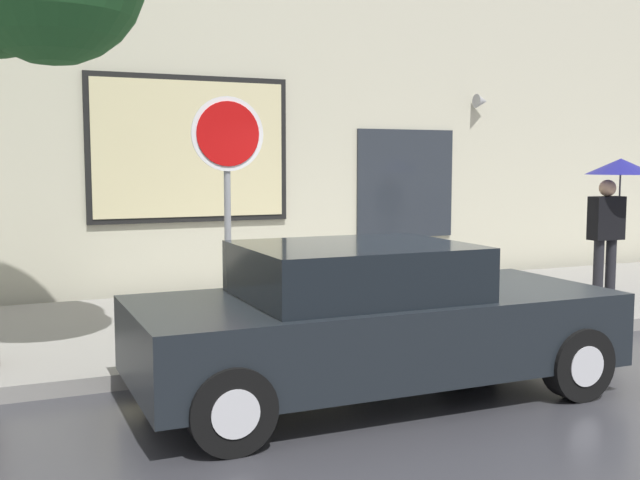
% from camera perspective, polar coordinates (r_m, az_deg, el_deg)
% --- Properties ---
extents(ground_plane, '(60.00, 60.00, 0.00)m').
position_cam_1_polar(ground_plane, '(7.23, 9.24, -10.70)').
color(ground_plane, '#333338').
extents(sidewalk, '(20.00, 4.00, 0.15)m').
position_cam_1_polar(sidewalk, '(9.79, -0.29, -5.80)').
color(sidewalk, gray).
rests_on(sidewalk, ground).
extents(building_facade, '(20.00, 0.67, 7.00)m').
position_cam_1_polar(building_facade, '(12.02, -5.11, 12.66)').
color(building_facade, beige).
rests_on(building_facade, ground).
extents(parked_car, '(4.21, 1.83, 1.35)m').
position_cam_1_polar(parked_car, '(6.67, 3.88, -6.08)').
color(parked_car, black).
rests_on(parked_car, ground).
extents(fire_hydrant, '(0.30, 0.44, 0.81)m').
position_cam_1_polar(fire_hydrant, '(9.66, 11.61, -3.24)').
color(fire_hydrant, yellow).
rests_on(fire_hydrant, sidewalk).
extents(pedestrian_with_umbrella, '(0.95, 0.95, 1.96)m').
position_cam_1_polar(pedestrian_with_umbrella, '(11.22, 21.31, 3.57)').
color(pedestrian_with_umbrella, black).
rests_on(pedestrian_with_umbrella, sidewalk).
extents(stop_sign, '(0.76, 0.10, 2.57)m').
position_cam_1_polar(stop_sign, '(7.86, -6.94, 5.18)').
color(stop_sign, gray).
rests_on(stop_sign, sidewalk).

